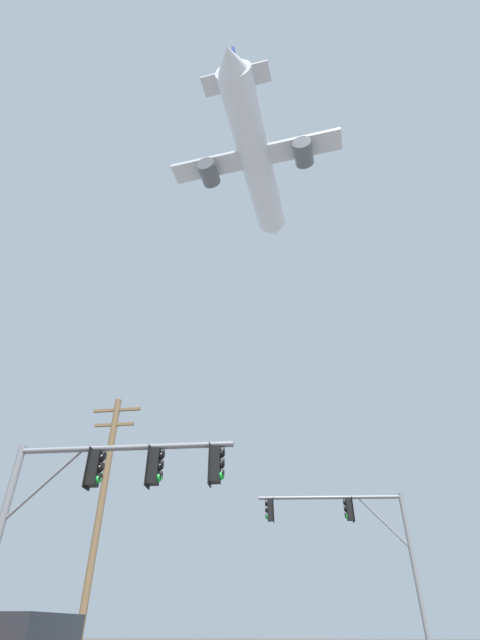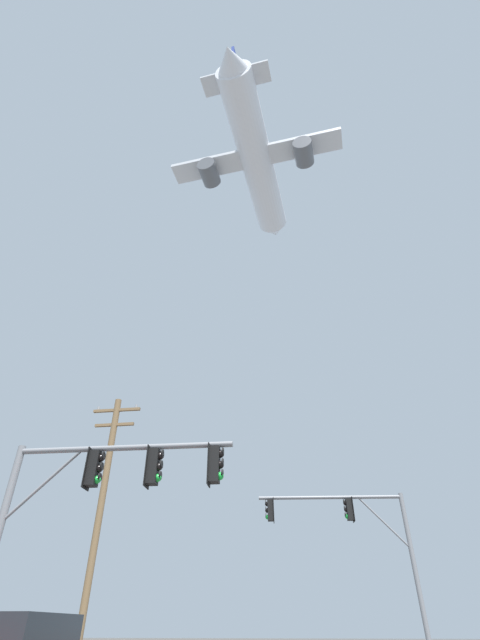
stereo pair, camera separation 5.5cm
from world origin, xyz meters
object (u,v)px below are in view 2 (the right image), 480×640
object	(u,v)px
signal_pole_far	(356,531)
airplane	(256,159)
signal_pole_near	(99,490)
utility_pole	(100,509)

from	to	relation	value
signal_pole_far	airplane	distance (m)	44.99
signal_pole_near	airplane	size ratio (longest dim) A/B	0.22
signal_pole_far	signal_pole_near	bearing A→B (deg)	-124.88
airplane	signal_pole_near	bearing A→B (deg)	-96.90
signal_pole_near	utility_pole	size ratio (longest dim) A/B	0.59
signal_pole_far	airplane	world-z (taller)	airplane
signal_pole_near	utility_pole	bearing A→B (deg)	113.06
utility_pole	airplane	distance (m)	45.70
utility_pole	airplane	size ratio (longest dim) A/B	0.38
airplane	utility_pole	bearing A→B (deg)	-110.42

